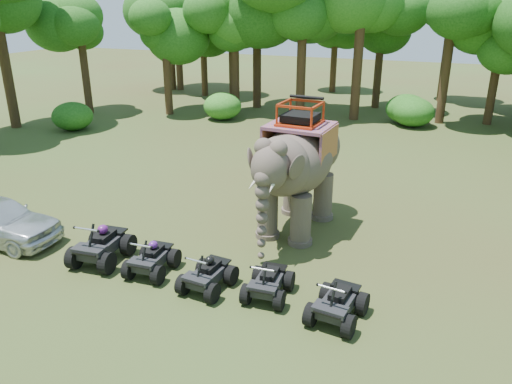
# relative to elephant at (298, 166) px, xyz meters

# --- Properties ---
(ground) EXTENTS (110.00, 110.00, 0.00)m
(ground) POSITION_rel_elephant_xyz_m (-0.74, -3.12, -2.23)
(ground) COLOR #47381E
(ground) RESTS_ON ground
(elephant) EXTENTS (2.70, 5.46, 4.46)m
(elephant) POSITION_rel_elephant_xyz_m (0.00, 0.00, 0.00)
(elephant) COLOR brown
(elephant) RESTS_ON ground
(atv_0) EXTENTS (1.52, 1.98, 1.38)m
(atv_0) POSITION_rel_elephant_xyz_m (-4.75, -4.49, -1.54)
(atv_0) COLOR black
(atv_0) RESTS_ON ground
(atv_1) EXTENTS (1.24, 1.64, 1.16)m
(atv_1) POSITION_rel_elephant_xyz_m (-2.96, -4.51, -1.65)
(atv_1) COLOR black
(atv_1) RESTS_ON ground
(atv_2) EXTENTS (1.27, 1.65, 1.15)m
(atv_2) POSITION_rel_elephant_xyz_m (-1.06, -4.71, -1.65)
(atv_2) COLOR black
(atv_2) RESTS_ON ground
(atv_3) EXTENTS (1.20, 1.59, 1.13)m
(atv_3) POSITION_rel_elephant_xyz_m (0.62, -4.44, -1.66)
(atv_3) COLOR black
(atv_3) RESTS_ON ground
(atv_4) EXTENTS (1.39, 1.77, 1.21)m
(atv_4) POSITION_rel_elephant_xyz_m (2.57, -4.77, -1.62)
(atv_4) COLOR black
(atv_4) RESTS_ON ground
(tree_0) EXTENTS (5.65, 5.65, 8.08)m
(tree_0) POSITION_rel_elephant_xyz_m (-0.74, 21.65, 1.81)
(tree_0) COLOR #195114
(tree_0) RESTS_ON ground
(tree_1) EXTENTS (5.46, 5.46, 7.80)m
(tree_1) POSITION_rel_elephant_xyz_m (3.86, 18.31, 1.67)
(tree_1) COLOR #195114
(tree_1) RESTS_ON ground
(tree_22) EXTENTS (6.86, 6.86, 9.80)m
(tree_22) POSITION_rel_elephant_xyz_m (-20.46, 7.39, 2.67)
(tree_22) COLOR #195114
(tree_22) RESTS_ON ground
(tree_23) EXTENTS (5.03, 5.03, 7.18)m
(tree_23) POSITION_rel_elephant_xyz_m (-18.89, 12.40, 1.36)
(tree_23) COLOR #195114
(tree_23) RESTS_ON ground
(tree_24) EXTENTS (5.14, 5.14, 7.35)m
(tree_24) POSITION_rel_elephant_xyz_m (-13.57, 14.17, 1.44)
(tree_24) COLOR #195114
(tree_24) RESTS_ON ground
(tree_25) EXTENTS (5.20, 5.20, 7.42)m
(tree_25) POSITION_rel_elephant_xyz_m (-9.55, 16.43, 1.48)
(tree_25) COLOR #195114
(tree_25) RESTS_ON ground
(tree_26) EXTENTS (6.81, 6.81, 9.72)m
(tree_26) POSITION_rel_elephant_xyz_m (-4.91, 16.48, 2.63)
(tree_26) COLOR #195114
(tree_26) RESTS_ON ground
(tree_28) EXTENTS (4.94, 4.94, 7.05)m
(tree_28) POSITION_rel_elephant_xyz_m (-14.47, 21.28, 1.30)
(tree_28) COLOR #195114
(tree_28) RESTS_ON ground
(tree_29) EXTENTS (5.67, 5.67, 8.10)m
(tree_29) POSITION_rel_elephant_xyz_m (-10.12, 17.26, 1.82)
(tree_29) COLOR #195114
(tree_29) RESTS_ON ground
(tree_30) EXTENTS (6.73, 6.73, 9.61)m
(tree_30) POSITION_rel_elephant_xyz_m (-8.80, 18.53, 2.57)
(tree_30) COLOR #195114
(tree_30) RESTS_ON ground
(tree_31) EXTENTS (5.15, 5.15, 7.36)m
(tree_31) POSITION_rel_elephant_xyz_m (-5.18, 26.76, 1.45)
(tree_31) COLOR #195114
(tree_31) RESTS_ON ground
(tree_32) EXTENTS (5.01, 5.01, 7.16)m
(tree_32) POSITION_rel_elephant_xyz_m (6.71, 19.06, 1.35)
(tree_32) COLOR #195114
(tree_32) RESTS_ON ground
(tree_36) EXTENTS (6.36, 6.36, 9.08)m
(tree_36) POSITION_rel_elephant_xyz_m (3.56, 26.08, 2.31)
(tree_36) COLOR #195114
(tree_36) RESTS_ON ground
(tree_37) EXTENTS (7.18, 7.18, 10.26)m
(tree_37) POSITION_rel_elephant_xyz_m (-1.43, 17.29, 2.90)
(tree_37) COLOR #195114
(tree_37) RESTS_ON ground
(tree_39) EXTENTS (6.20, 6.20, 8.86)m
(tree_39) POSITION_rel_elephant_xyz_m (-17.75, 23.02, 2.20)
(tree_39) COLOR #195114
(tree_39) RESTS_ON ground
(tree_41) EXTENTS (6.27, 6.27, 8.96)m
(tree_41) POSITION_rel_elephant_xyz_m (-18.45, 22.93, 2.25)
(tree_41) COLOR #195114
(tree_41) RESTS_ON ground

